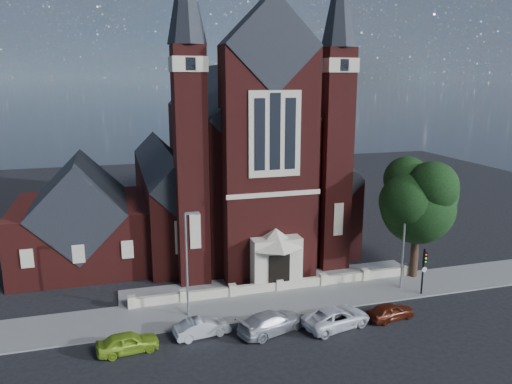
% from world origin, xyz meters
% --- Properties ---
extents(ground, '(120.00, 120.00, 0.00)m').
position_xyz_m(ground, '(0.00, 15.00, 0.00)').
color(ground, black).
rests_on(ground, ground).
extents(pavement_strip, '(60.00, 5.00, 0.12)m').
position_xyz_m(pavement_strip, '(0.00, 4.50, 0.00)').
color(pavement_strip, slate).
rests_on(pavement_strip, ground).
extents(forecourt_paving, '(26.00, 3.00, 0.14)m').
position_xyz_m(forecourt_paving, '(0.00, 8.50, 0.00)').
color(forecourt_paving, slate).
rests_on(forecourt_paving, ground).
extents(forecourt_wall, '(24.00, 0.40, 0.90)m').
position_xyz_m(forecourt_wall, '(0.00, 6.50, 0.00)').
color(forecourt_wall, beige).
rests_on(forecourt_wall, ground).
extents(church, '(20.01, 34.90, 29.20)m').
position_xyz_m(church, '(-0.00, 22.94, 8.19)').
color(church, '#4D1714').
rests_on(church, ground).
extents(parish_hall, '(12.00, 12.20, 10.24)m').
position_xyz_m(parish_hall, '(-16.00, 18.00, 4.01)').
color(parish_hall, '#4D1714').
rests_on(parish_hall, ground).
extents(street_tree, '(6.40, 6.60, 10.70)m').
position_xyz_m(street_tree, '(12.60, 5.71, 6.96)').
color(street_tree, black).
rests_on(street_tree, ground).
extents(street_lamp_left, '(1.16, 0.22, 8.09)m').
position_xyz_m(street_lamp_left, '(-7.91, 4.00, 4.60)').
color(street_lamp_left, gray).
rests_on(street_lamp_left, ground).
extents(street_lamp_right, '(1.16, 0.22, 8.09)m').
position_xyz_m(street_lamp_right, '(10.09, 4.00, 4.60)').
color(street_lamp_right, gray).
rests_on(street_lamp_right, ground).
extents(traffic_signal, '(0.28, 0.42, 4.00)m').
position_xyz_m(traffic_signal, '(11.00, 2.43, 2.58)').
color(traffic_signal, black).
rests_on(traffic_signal, ground).
extents(car_lime_van, '(4.13, 2.04, 1.36)m').
position_xyz_m(car_lime_van, '(-12.50, 0.16, 0.68)').
color(car_lime_van, '#85AC22').
rests_on(car_lime_van, ground).
extents(car_silver_a, '(4.04, 1.92, 1.28)m').
position_xyz_m(car_silver_a, '(-7.51, 0.86, 0.64)').
color(car_silver_a, '#B4B9BC').
rests_on(car_silver_a, ground).
extents(car_silver_b, '(5.51, 3.68, 1.48)m').
position_xyz_m(car_silver_b, '(-2.70, 0.09, 0.74)').
color(car_silver_b, '#9EA0A6').
rests_on(car_silver_b, ground).
extents(car_white_suv, '(5.52, 3.45, 1.42)m').
position_xyz_m(car_white_suv, '(1.97, -0.48, 0.71)').
color(car_white_suv, white).
rests_on(car_white_suv, ground).
extents(car_dark_red, '(3.91, 2.11, 1.26)m').
position_xyz_m(car_dark_red, '(6.32, -0.53, 0.63)').
color(car_dark_red, '#541D0E').
rests_on(car_dark_red, ground).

